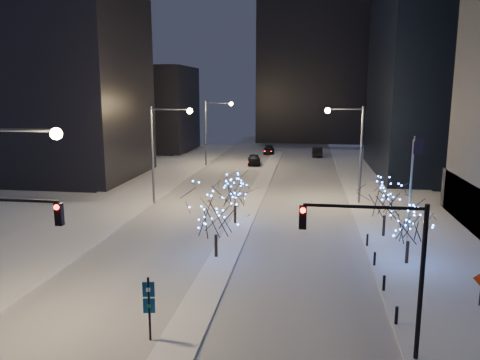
% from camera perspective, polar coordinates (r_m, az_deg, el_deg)
% --- Properties ---
extents(ground, '(160.00, 160.00, 0.00)m').
position_cam_1_polar(ground, '(22.37, -8.01, -20.29)').
color(ground, silver).
rests_on(ground, ground).
extents(road, '(20.00, 130.00, 0.02)m').
position_cam_1_polar(road, '(54.84, 2.24, -1.28)').
color(road, silver).
rests_on(road, ground).
extents(median, '(2.00, 80.00, 0.15)m').
position_cam_1_polar(median, '(49.98, 1.62, -2.40)').
color(median, silver).
rests_on(median, ground).
extents(east_sidewalk, '(10.00, 90.00, 0.15)m').
position_cam_1_polar(east_sidewalk, '(41.08, 21.26, -6.10)').
color(east_sidewalk, silver).
rests_on(east_sidewalk, ground).
extents(west_sidewalk, '(8.00, 90.00, 0.15)m').
position_cam_1_polar(west_sidewalk, '(44.56, -18.22, -4.60)').
color(west_sidewalk, silver).
rests_on(west_sidewalk, ground).
extents(filler_west_near, '(22.00, 18.00, 24.00)m').
position_cam_1_polar(filler_west_near, '(67.33, -22.04, 10.48)').
color(filler_west_near, black).
rests_on(filler_west_near, ground).
extents(filler_west_far, '(18.00, 16.00, 16.00)m').
position_cam_1_polar(filler_west_far, '(93.88, -11.51, 8.49)').
color(filler_west_far, black).
rests_on(filler_west_far, ground).
extents(horizon_block, '(24.00, 14.00, 42.00)m').
position_cam_1_polar(horizon_block, '(110.73, 8.81, 15.64)').
color(horizon_block, black).
rests_on(horizon_block, ground).
extents(street_lamp_w_near, '(4.40, 0.56, 10.00)m').
position_cam_1_polar(street_lamp_w_near, '(25.51, -26.76, -1.71)').
color(street_lamp_w_near, '#595E66').
rests_on(street_lamp_w_near, ground).
extents(street_lamp_w_mid, '(4.40, 0.56, 10.00)m').
position_cam_1_polar(street_lamp_w_mid, '(47.87, -9.48, 4.67)').
color(street_lamp_w_mid, '#595E66').
rests_on(street_lamp_w_mid, ground).
extents(street_lamp_w_far, '(4.40, 0.56, 10.00)m').
position_cam_1_polar(street_lamp_w_far, '(71.99, -3.40, 6.83)').
color(street_lamp_w_far, '#595E66').
rests_on(street_lamp_w_far, ground).
extents(street_lamp_east, '(3.90, 0.56, 10.00)m').
position_cam_1_polar(street_lamp_east, '(48.79, 13.55, 4.58)').
color(street_lamp_east, '#595E66').
rests_on(street_lamp_east, ground).
extents(traffic_signal_east, '(5.26, 0.43, 7.00)m').
position_cam_1_polar(traffic_signal_east, '(20.73, 17.21, -8.72)').
color(traffic_signal_east, black).
rests_on(traffic_signal_east, ground).
extents(flagpoles, '(1.35, 2.60, 8.00)m').
position_cam_1_polar(flagpoles, '(37.02, 20.22, -0.30)').
color(flagpoles, silver).
rests_on(flagpoles, east_sidewalk).
extents(bollards, '(0.16, 12.16, 0.90)m').
position_cam_1_polar(bollards, '(30.70, 16.58, -10.48)').
color(bollards, black).
rests_on(bollards, east_sidewalk).
extents(car_near, '(2.52, 5.05, 1.65)m').
position_cam_1_polar(car_near, '(73.72, 1.72, 2.50)').
color(car_near, black).
rests_on(car_near, ground).
extents(car_mid, '(1.85, 5.05, 1.65)m').
position_cam_1_polar(car_mid, '(84.28, 9.38, 3.42)').
color(car_mid, black).
rests_on(car_mid, ground).
extents(car_far, '(2.26, 4.96, 1.41)m').
position_cam_1_polar(car_far, '(86.65, 3.54, 3.66)').
color(car_far, black).
rests_on(car_far, ground).
extents(holiday_tree_median_near, '(5.72, 5.72, 5.21)m').
position_cam_1_polar(holiday_tree_median_near, '(32.11, -2.98, -3.88)').
color(holiday_tree_median_near, black).
rests_on(holiday_tree_median_near, median).
extents(holiday_tree_median_far, '(4.60, 4.60, 4.48)m').
position_cam_1_polar(holiday_tree_median_far, '(40.37, -0.61, -1.31)').
color(holiday_tree_median_far, black).
rests_on(holiday_tree_median_far, median).
extents(holiday_tree_plaza_near, '(3.56, 3.56, 4.10)m').
position_cam_1_polar(holiday_tree_plaza_near, '(32.97, 19.92, -5.10)').
color(holiday_tree_plaza_near, black).
rests_on(holiday_tree_plaza_near, east_sidewalk).
extents(holiday_tree_plaza_far, '(4.51, 4.51, 4.56)m').
position_cam_1_polar(holiday_tree_plaza_far, '(38.46, 17.31, -2.27)').
color(holiday_tree_plaza_far, black).
rests_on(holiday_tree_plaza_far, east_sidewalk).
extents(wayfinding_sign, '(0.56, 0.17, 3.13)m').
position_cam_1_polar(wayfinding_sign, '(22.71, -11.03, -14.40)').
color(wayfinding_sign, black).
rests_on(wayfinding_sign, ground).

